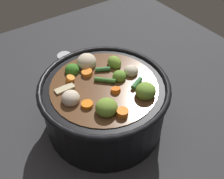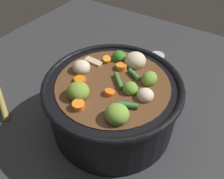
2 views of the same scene
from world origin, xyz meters
name	(u,v)px [view 1 (image 1 of 2)]	position (x,y,z in m)	size (l,w,h in m)	color
ground_plane	(105,123)	(0.00, 0.00, 0.00)	(1.10, 1.10, 0.00)	#2D2D30
cooking_pot	(105,103)	(0.00, 0.00, 0.07)	(0.29, 0.29, 0.15)	black
salt_shaker	(66,65)	(0.21, -0.01, 0.04)	(0.04, 0.04, 0.07)	silver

